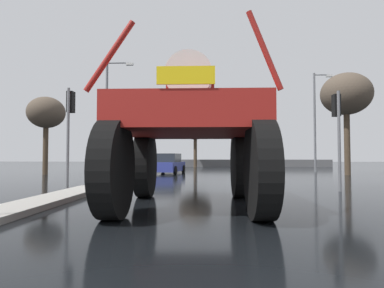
{
  "coord_description": "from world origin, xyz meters",
  "views": [
    {
      "loc": [
        -0.28,
        -1.34,
        1.3
      ],
      "look_at": [
        -0.85,
        11.06,
        1.78
      ],
      "focal_mm": 30.13,
      "sensor_mm": 36.0,
      "label": 1
    }
  ],
  "objects_px": {
    "streetlight_far_right": "(316,117)",
    "bare_tree_left": "(46,113)",
    "oversize_sprayer": "(190,131)",
    "streetlight_far_left": "(109,111)",
    "traffic_signal_near_left": "(70,116)",
    "bare_tree_far_center": "(195,126)",
    "bare_tree_right": "(346,95)",
    "traffic_signal_near_right": "(337,118)",
    "sedan_ahead": "(169,164)"
  },
  "relations": [
    {
      "from": "streetlight_far_right",
      "to": "bare_tree_right",
      "type": "bearing_deg",
      "value": -77.48
    },
    {
      "from": "sedan_ahead",
      "to": "traffic_signal_near_right",
      "type": "xyz_separation_m",
      "value": [
        7.86,
        -12.06,
        2.04
      ]
    },
    {
      "from": "traffic_signal_near_left",
      "to": "streetlight_far_right",
      "type": "bearing_deg",
      "value": 44.93
    },
    {
      "from": "oversize_sprayer",
      "to": "bare_tree_right",
      "type": "relative_size",
      "value": 0.81
    },
    {
      "from": "streetlight_far_left",
      "to": "streetlight_far_right",
      "type": "bearing_deg",
      "value": 13.97
    },
    {
      "from": "sedan_ahead",
      "to": "bare_tree_right",
      "type": "height_order",
      "value": "bare_tree_right"
    },
    {
      "from": "streetlight_far_right",
      "to": "bare_tree_right",
      "type": "xyz_separation_m",
      "value": [
        0.84,
        -3.8,
        1.13
      ]
    },
    {
      "from": "traffic_signal_near_right",
      "to": "bare_tree_left",
      "type": "xyz_separation_m",
      "value": [
        -16.55,
        10.22,
        1.65
      ]
    },
    {
      "from": "oversize_sprayer",
      "to": "streetlight_far_right",
      "type": "xyz_separation_m",
      "value": [
        9.43,
        18.3,
        2.55
      ]
    },
    {
      "from": "oversize_sprayer",
      "to": "traffic_signal_near_right",
      "type": "relative_size",
      "value": 1.54
    },
    {
      "from": "sedan_ahead",
      "to": "bare_tree_left",
      "type": "height_order",
      "value": "bare_tree_left"
    },
    {
      "from": "traffic_signal_near_left",
      "to": "streetlight_far_left",
      "type": "bearing_deg",
      "value": 99.09
    },
    {
      "from": "traffic_signal_near_right",
      "to": "streetlight_far_left",
      "type": "relative_size",
      "value": 0.46
    },
    {
      "from": "oversize_sprayer",
      "to": "traffic_signal_near_left",
      "type": "height_order",
      "value": "oversize_sprayer"
    },
    {
      "from": "oversize_sprayer",
      "to": "traffic_signal_near_left",
      "type": "relative_size",
      "value": 1.46
    },
    {
      "from": "traffic_signal_near_left",
      "to": "streetlight_far_right",
      "type": "relative_size",
      "value": 0.49
    },
    {
      "from": "traffic_signal_near_right",
      "to": "bare_tree_right",
      "type": "relative_size",
      "value": 0.53
    },
    {
      "from": "streetlight_far_left",
      "to": "bare_tree_left",
      "type": "xyz_separation_m",
      "value": [
        -4.54,
        -0.14,
        -0.17
      ]
    },
    {
      "from": "traffic_signal_near_right",
      "to": "streetlight_far_left",
      "type": "distance_m",
      "value": 15.97
    },
    {
      "from": "oversize_sprayer",
      "to": "streetlight_far_right",
      "type": "bearing_deg",
      "value": -27.88
    },
    {
      "from": "traffic_signal_near_left",
      "to": "streetlight_far_right",
      "type": "distance_m",
      "value": 20.39
    },
    {
      "from": "bare_tree_left",
      "to": "streetlight_far_right",
      "type": "bearing_deg",
      "value": 11.36
    },
    {
      "from": "streetlight_far_right",
      "to": "bare_tree_left",
      "type": "relative_size",
      "value": 1.46
    },
    {
      "from": "traffic_signal_near_right",
      "to": "streetlight_far_right",
      "type": "distance_m",
      "value": 15.01
    },
    {
      "from": "bare_tree_far_center",
      "to": "bare_tree_left",
      "type": "bearing_deg",
      "value": -122.89
    },
    {
      "from": "traffic_signal_near_right",
      "to": "streetlight_far_right",
      "type": "xyz_separation_m",
      "value": [
        4.04,
        14.35,
        1.76
      ]
    },
    {
      "from": "traffic_signal_near_left",
      "to": "streetlight_far_left",
      "type": "distance_m",
      "value": 10.63
    },
    {
      "from": "sedan_ahead",
      "to": "streetlight_far_right",
      "type": "relative_size",
      "value": 0.53
    },
    {
      "from": "bare_tree_right",
      "to": "traffic_signal_near_left",
      "type": "bearing_deg",
      "value": -145.3
    },
    {
      "from": "oversize_sprayer",
      "to": "traffic_signal_near_right",
      "type": "xyz_separation_m",
      "value": [
        5.4,
        3.95,
        0.79
      ]
    },
    {
      "from": "streetlight_far_right",
      "to": "bare_tree_right",
      "type": "distance_m",
      "value": 4.06
    },
    {
      "from": "streetlight_far_right",
      "to": "bare_tree_right",
      "type": "relative_size",
      "value": 1.14
    },
    {
      "from": "traffic_signal_near_left",
      "to": "bare_tree_far_center",
      "type": "relative_size",
      "value": 0.59
    },
    {
      "from": "oversize_sprayer",
      "to": "streetlight_far_right",
      "type": "distance_m",
      "value": 20.75
    },
    {
      "from": "traffic_signal_near_right",
      "to": "streetlight_far_left",
      "type": "height_order",
      "value": "streetlight_far_left"
    },
    {
      "from": "bare_tree_left",
      "to": "bare_tree_far_center",
      "type": "distance_m",
      "value": 18.86
    },
    {
      "from": "traffic_signal_near_left",
      "to": "bare_tree_left",
      "type": "relative_size",
      "value": 0.71
    },
    {
      "from": "streetlight_far_left",
      "to": "bare_tree_left",
      "type": "relative_size",
      "value": 1.47
    },
    {
      "from": "oversize_sprayer",
      "to": "streetlight_far_right",
      "type": "relative_size",
      "value": 0.71
    },
    {
      "from": "traffic_signal_near_left",
      "to": "oversize_sprayer",
      "type": "bearing_deg",
      "value": -38.5
    },
    {
      "from": "streetlight_far_left",
      "to": "traffic_signal_near_left",
      "type": "bearing_deg",
      "value": -80.91
    },
    {
      "from": "streetlight_far_left",
      "to": "bare_tree_left",
      "type": "height_order",
      "value": "streetlight_far_left"
    },
    {
      "from": "traffic_signal_near_left",
      "to": "bare_tree_far_center",
      "type": "height_order",
      "value": "bare_tree_far_center"
    },
    {
      "from": "oversize_sprayer",
      "to": "streetlight_far_left",
      "type": "relative_size",
      "value": 0.71
    },
    {
      "from": "sedan_ahead",
      "to": "traffic_signal_near_left",
      "type": "distance_m",
      "value": 12.51
    },
    {
      "from": "bare_tree_left",
      "to": "streetlight_far_left",
      "type": "bearing_deg",
      "value": 1.8
    },
    {
      "from": "streetlight_far_left",
      "to": "sedan_ahead",
      "type": "bearing_deg",
      "value": 22.24
    },
    {
      "from": "sedan_ahead",
      "to": "bare_tree_far_center",
      "type": "height_order",
      "value": "bare_tree_far_center"
    },
    {
      "from": "sedan_ahead",
      "to": "bare_tree_right",
      "type": "distance_m",
      "value": 13.74
    },
    {
      "from": "streetlight_far_left",
      "to": "streetlight_far_right",
      "type": "xyz_separation_m",
      "value": [
        16.05,
        3.99,
        -0.07
      ]
    }
  ]
}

